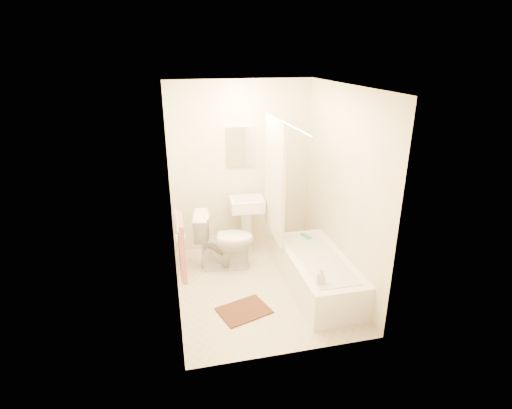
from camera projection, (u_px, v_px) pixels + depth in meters
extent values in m
plane|color=beige|center=(261.00, 286.00, 4.97)|extent=(2.40, 2.40, 0.00)
plane|color=white|center=(261.00, 86.00, 4.10)|extent=(2.40, 2.40, 0.00)
cube|color=beige|center=(241.00, 168.00, 5.62)|extent=(2.00, 0.02, 2.40)
cube|color=beige|center=(171.00, 203.00, 4.32)|extent=(0.02, 2.40, 2.40)
cube|color=beige|center=(343.00, 189.00, 4.74)|extent=(0.02, 2.40, 2.40)
cube|color=white|center=(241.00, 147.00, 5.49)|extent=(0.40, 0.03, 0.55)
cylinder|color=silver|center=(286.00, 123.00, 4.39)|extent=(0.03, 1.70, 0.03)
cube|color=silver|center=(275.00, 179.00, 5.04)|extent=(0.04, 0.80, 1.55)
cylinder|color=silver|center=(177.00, 220.00, 4.14)|extent=(0.02, 0.60, 0.02)
cube|color=#CC7266|center=(182.00, 247.00, 4.26)|extent=(0.06, 0.45, 0.66)
cylinder|color=white|center=(181.00, 239.00, 4.63)|extent=(0.11, 0.12, 0.12)
imported|color=silver|center=(225.00, 240.00, 5.29)|extent=(0.85, 0.57, 0.78)
cube|color=#4A2E21|center=(244.00, 311.00, 4.49)|extent=(0.64, 0.55, 0.02)
imported|color=silver|center=(321.00, 276.00, 4.21)|extent=(0.11, 0.11, 0.19)
cube|color=#3AB76F|center=(306.00, 236.00, 5.28)|extent=(0.10, 0.18, 0.04)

